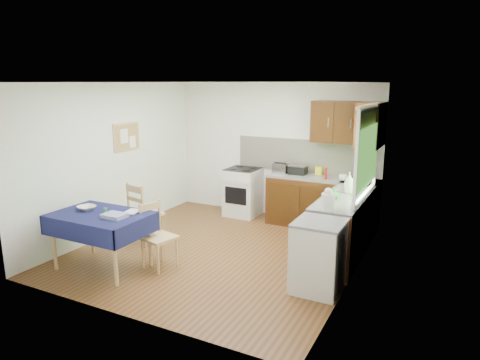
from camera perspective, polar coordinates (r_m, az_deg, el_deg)
The scene contains 33 objects.
floor at distance 6.60m, azimuth -2.76°, elevation -9.40°, with size 4.20×4.20×0.00m, color #4B2E14.
ceiling at distance 6.11m, azimuth -3.02°, elevation 12.86°, with size 4.00×4.20×0.02m, color white.
wall_back at distance 8.10m, azimuth 4.52°, elevation 3.93°, with size 4.00×0.02×2.50m, color silver.
wall_front at distance 4.59m, azimuth -16.03°, elevation -3.41°, with size 4.00×0.02×2.50m, color silver.
wall_left at distance 7.42m, azimuth -16.43°, elevation 2.64°, with size 0.02×4.20×2.50m, color white.
wall_right at distance 5.54m, azimuth 15.37°, elevation -0.61°, with size 0.02×4.20×2.50m, color silver.
base_cabinets at distance 7.08m, azimuth 11.98°, elevation -4.43°, with size 1.90×2.30×0.86m.
worktop_back at distance 7.55m, azimuth 10.98°, elevation 0.23°, with size 1.90×0.60×0.04m, color slate.
worktop_right at distance 6.31m, azimuth 13.73°, elevation -2.38°, with size 0.60×1.70×0.04m, color slate.
worktop_corner at distance 7.40m, azimuth 15.81°, elevation -0.27°, with size 0.60×0.60×0.04m, color slate.
splashback at distance 7.87m, azimuth 8.86°, elevation 3.19°, with size 2.70×0.02×0.60m, color beige.
upper_cabinets at distance 7.29m, azimuth 14.91°, elevation 7.32°, with size 1.20×0.85×0.70m.
stove at distance 8.19m, azimuth 0.38°, elevation -1.58°, with size 0.60×0.61×0.92m.
window at distance 6.15m, azimuth 16.68°, elevation 4.40°, with size 0.04×1.48×1.26m.
fridge at distance 5.35m, azimuth 10.43°, elevation -9.98°, with size 0.58×0.60×0.89m.
corkboard at distance 7.57m, azimuth -14.88°, elevation 5.59°, with size 0.04×0.62×0.47m.
dining_table at distance 6.08m, azimuth -18.08°, elevation -5.23°, with size 1.29×0.87×0.78m.
chair_far at distance 6.89m, azimuth -12.80°, elevation -4.14°, with size 0.52×0.52×0.99m.
chair_near at distance 6.00m, azimuth -11.04°, elevation -7.01°, with size 0.48×0.48×0.91m.
toaster at distance 7.74m, azimuth 5.38°, elevation 1.57°, with size 0.27×0.16×0.20m.
sandwich_press at distance 7.72m, azimuth 7.74°, elevation 1.42°, with size 0.30×0.26×0.17m.
sauce_bottle at distance 7.37m, azimuth 11.37°, elevation 0.84°, with size 0.04×0.04×0.20m, color #B20E0F.
yellow_packet at distance 7.72m, azimuth 10.47°, elevation 1.24°, with size 0.11×0.07×0.15m, color yellow.
dish_rack at distance 6.66m, azimuth 14.21°, elevation -1.24°, with size 0.39×0.30×0.19m.
kettle at distance 5.57m, azimuth 11.67°, elevation -2.67°, with size 0.17×0.17×0.29m.
cup at distance 7.32m, azimuth 13.58°, elevation 0.30°, with size 0.13×0.13×0.11m, color silver.
soap_bottle_a at distance 6.47m, azimuth 14.35°, elevation -0.39°, with size 0.12×0.12×0.32m, color silver.
soap_bottle_b at distance 6.65m, azimuth 14.56°, elevation -0.69°, with size 0.08×0.08×0.18m, color blue.
soap_bottle_c at distance 6.14m, azimuth 12.42°, elevation -1.78°, with size 0.12×0.12×0.16m, color green.
plate_bowl at distance 6.28m, azimuth -19.77°, elevation -3.52°, with size 0.24×0.24×0.06m, color beige.
book at distance 6.02m, azimuth -14.91°, elevation -4.05°, with size 0.18×0.24×0.02m, color white.
spice_jar at distance 6.01m, azimuth -17.50°, elevation -3.94°, with size 0.04×0.04×0.08m, color green.
tea_towel at distance 5.81m, azimuth -16.40°, elevation -4.58°, with size 0.29×0.23×0.05m, color navy.
Camera 1 is at (3.04, -5.30, 2.49)m, focal length 32.00 mm.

